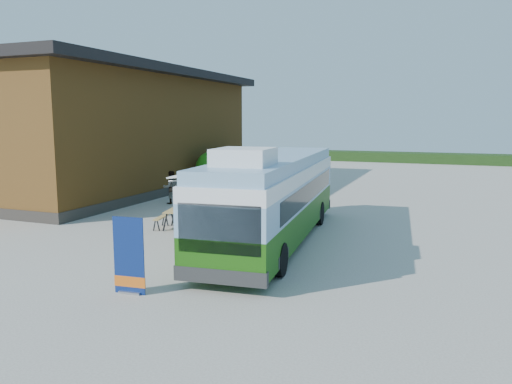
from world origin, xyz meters
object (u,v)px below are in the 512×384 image
at_px(picnic_table, 174,215).
at_px(person_b, 171,187).
at_px(person_a, 277,185).
at_px(banner, 129,263).
at_px(bus, 274,195).
at_px(slurry_tanker, 234,165).

height_order(picnic_table, person_b, person_b).
bearing_deg(person_a, banner, -125.72).
relative_size(banner, person_a, 1.17).
distance_m(picnic_table, person_a, 8.48).
bearing_deg(banner, person_a, 89.33).
height_order(bus, person_b, bus).
height_order(bus, slurry_tanker, bus).
height_order(person_a, slurry_tanker, slurry_tanker).
xyz_separation_m(banner, picnic_table, (-2.94, 7.12, -0.24)).
height_order(banner, person_a, banner).
height_order(person_a, person_b, person_b).
distance_m(picnic_table, person_b, 6.28).
bearing_deg(bus, slurry_tanker, 113.96).
height_order(banner, slurry_tanker, slurry_tanker).
bearing_deg(person_a, picnic_table, -141.65).
distance_m(person_a, person_b, 5.78).
bearing_deg(slurry_tanker, person_b, -76.12).
xyz_separation_m(bus, picnic_table, (-4.58, 0.61, -1.16)).
distance_m(person_a, slurry_tanker, 6.48).
bearing_deg(person_a, bus, -112.29).
xyz_separation_m(person_a, slurry_tanker, (-4.64, 4.49, 0.55)).
distance_m(bus, picnic_table, 4.76).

